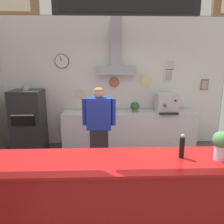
{
  "coord_description": "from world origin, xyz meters",
  "views": [
    {
      "loc": [
        -0.24,
        -2.59,
        2.04
      ],
      "look_at": [
        -0.12,
        0.78,
        1.25
      ],
      "focal_mm": 35.04,
      "sensor_mm": 36.0,
      "label": 1
    }
  ],
  "objects_px": {
    "basil_vase": "(221,145)",
    "pepper_grinder": "(182,146)",
    "potted_rosemary": "(102,106)",
    "shop_worker": "(99,131)",
    "potted_thyme": "(135,107)",
    "espresso_machine": "(166,103)",
    "pizza_oven": "(29,122)"
  },
  "relations": [
    {
      "from": "shop_worker",
      "to": "potted_thyme",
      "type": "relative_size",
      "value": 6.96
    },
    {
      "from": "pizza_oven",
      "to": "basil_vase",
      "type": "relative_size",
      "value": 5.02
    },
    {
      "from": "potted_rosemary",
      "to": "pepper_grinder",
      "type": "relative_size",
      "value": 0.96
    },
    {
      "from": "potted_thyme",
      "to": "pepper_grinder",
      "type": "xyz_separation_m",
      "value": [
        0.11,
        -2.78,
        0.15
      ]
    },
    {
      "from": "pepper_grinder",
      "to": "pizza_oven",
      "type": "bearing_deg",
      "value": 133.99
    },
    {
      "from": "shop_worker",
      "to": "potted_rosemary",
      "type": "distance_m",
      "value": 1.33
    },
    {
      "from": "shop_worker",
      "to": "espresso_machine",
      "type": "height_order",
      "value": "shop_worker"
    },
    {
      "from": "basil_vase",
      "to": "potted_thyme",
      "type": "bearing_deg",
      "value": 100.04
    },
    {
      "from": "basil_vase",
      "to": "pizza_oven",
      "type": "bearing_deg",
      "value": 137.54
    },
    {
      "from": "basil_vase",
      "to": "pepper_grinder",
      "type": "relative_size",
      "value": 1.15
    },
    {
      "from": "shop_worker",
      "to": "basil_vase",
      "type": "distance_m",
      "value": 1.99
    },
    {
      "from": "potted_rosemary",
      "to": "basil_vase",
      "type": "bearing_deg",
      "value": -65.85
    },
    {
      "from": "shop_worker",
      "to": "espresso_machine",
      "type": "distance_m",
      "value": 2.02
    },
    {
      "from": "espresso_machine",
      "to": "pepper_grinder",
      "type": "distance_m",
      "value": 2.81
    },
    {
      "from": "espresso_machine",
      "to": "basil_vase",
      "type": "relative_size",
      "value": 1.76
    },
    {
      "from": "espresso_machine",
      "to": "pizza_oven",
      "type": "bearing_deg",
      "value": -176.98
    },
    {
      "from": "pizza_oven",
      "to": "espresso_machine",
      "type": "relative_size",
      "value": 2.86
    },
    {
      "from": "espresso_machine",
      "to": "potted_thyme",
      "type": "xyz_separation_m",
      "value": [
        -0.71,
        0.03,
        -0.09
      ]
    },
    {
      "from": "pizza_oven",
      "to": "shop_worker",
      "type": "bearing_deg",
      "value": -36.29
    },
    {
      "from": "potted_rosemary",
      "to": "basil_vase",
      "type": "relative_size",
      "value": 0.84
    },
    {
      "from": "shop_worker",
      "to": "basil_vase",
      "type": "relative_size",
      "value": 5.32
    },
    {
      "from": "potted_thyme",
      "to": "potted_rosemary",
      "type": "distance_m",
      "value": 0.75
    },
    {
      "from": "pizza_oven",
      "to": "potted_rosemary",
      "type": "relative_size",
      "value": 6.0
    },
    {
      "from": "potted_thyme",
      "to": "espresso_machine",
      "type": "bearing_deg",
      "value": -2.39
    },
    {
      "from": "potted_thyme",
      "to": "basil_vase",
      "type": "relative_size",
      "value": 0.76
    },
    {
      "from": "basil_vase",
      "to": "pepper_grinder",
      "type": "height_order",
      "value": "basil_vase"
    },
    {
      "from": "espresso_machine",
      "to": "potted_thyme",
      "type": "distance_m",
      "value": 0.72
    },
    {
      "from": "pepper_grinder",
      "to": "potted_thyme",
      "type": "bearing_deg",
      "value": 92.32
    },
    {
      "from": "espresso_machine",
      "to": "basil_vase",
      "type": "bearing_deg",
      "value": -94.33
    },
    {
      "from": "potted_thyme",
      "to": "pepper_grinder",
      "type": "height_order",
      "value": "pepper_grinder"
    },
    {
      "from": "pizza_oven",
      "to": "pepper_grinder",
      "type": "height_order",
      "value": "pizza_oven"
    },
    {
      "from": "espresso_machine",
      "to": "basil_vase",
      "type": "xyz_separation_m",
      "value": [
        -0.21,
        -2.8,
        0.09
      ]
    }
  ]
}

